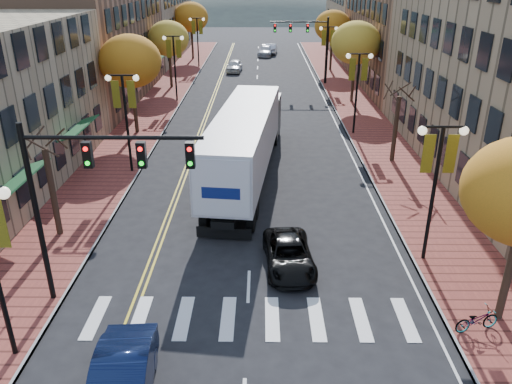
{
  "coord_description": "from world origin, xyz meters",
  "views": [
    {
      "loc": [
        0.47,
        -12.57,
        11.56
      ],
      "look_at": [
        0.25,
        8.28,
        2.2
      ],
      "focal_mm": 35.0,
      "sensor_mm": 36.0,
      "label": 1
    }
  ],
  "objects_px": {
    "semi_truck": "(247,136)",
    "navy_sedan": "(121,384)",
    "bicycle": "(477,320)",
    "black_suv": "(289,255)"
  },
  "relations": [
    {
      "from": "semi_truck",
      "to": "bicycle",
      "type": "bearing_deg",
      "value": -53.87
    },
    {
      "from": "navy_sedan",
      "to": "bicycle",
      "type": "height_order",
      "value": "navy_sedan"
    },
    {
      "from": "bicycle",
      "to": "semi_truck",
      "type": "bearing_deg",
      "value": 14.64
    },
    {
      "from": "black_suv",
      "to": "bicycle",
      "type": "height_order",
      "value": "black_suv"
    },
    {
      "from": "semi_truck",
      "to": "navy_sedan",
      "type": "bearing_deg",
      "value": -93.81
    },
    {
      "from": "semi_truck",
      "to": "bicycle",
      "type": "height_order",
      "value": "semi_truck"
    },
    {
      "from": "semi_truck",
      "to": "navy_sedan",
      "type": "xyz_separation_m",
      "value": [
        -3.14,
        -17.55,
        -1.76
      ]
    },
    {
      "from": "black_suv",
      "to": "bicycle",
      "type": "xyz_separation_m",
      "value": [
        6.23,
        -4.18,
        -0.01
      ]
    },
    {
      "from": "navy_sedan",
      "to": "bicycle",
      "type": "distance_m",
      "value": 11.81
    },
    {
      "from": "bicycle",
      "to": "navy_sedan",
      "type": "bearing_deg",
      "value": 90.39
    }
  ]
}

